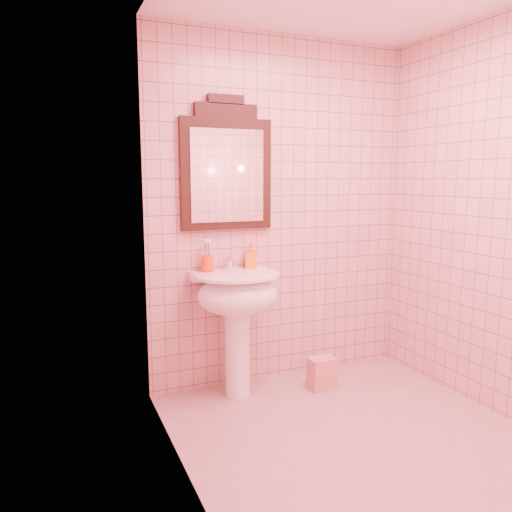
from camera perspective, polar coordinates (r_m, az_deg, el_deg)
name	(u,v)px	position (r m, az deg, el deg)	size (l,w,h in m)	color
floor	(363,443)	(3.10, 12.11, -20.20)	(2.20, 2.20, 0.00)	tan
back_wall	(281,212)	(3.67, 2.86, 5.00)	(2.00, 0.02, 2.50)	#CB978D
pedestal_sink	(238,303)	(3.39, -2.12, -5.40)	(0.58, 0.58, 0.86)	white
faucet	(230,262)	(3.46, -2.94, -0.73)	(0.04, 0.16, 0.11)	white
mirror	(226,168)	(3.47, -3.40, 9.97)	(0.65, 0.06, 0.91)	black
toothbrush_cup	(207,264)	(3.42, -5.57, -0.88)	(0.09, 0.09, 0.20)	red
soap_dispenser	(251,256)	(3.53, -0.58, 0.01)	(0.08, 0.08, 0.18)	orange
towel	(322,373)	(3.70, 7.54, -13.16)	(0.19, 0.13, 0.23)	#C67575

